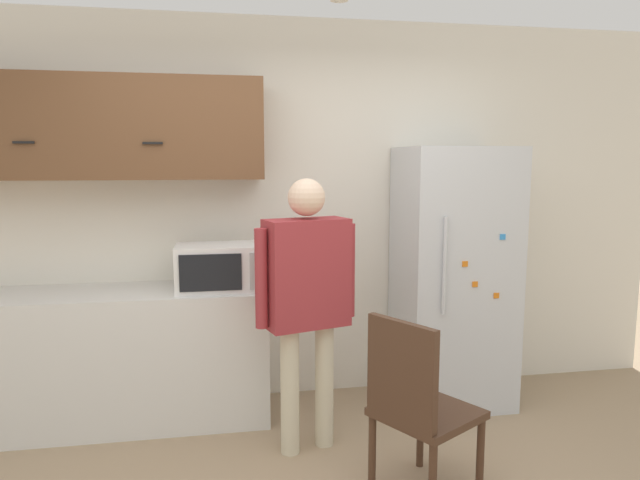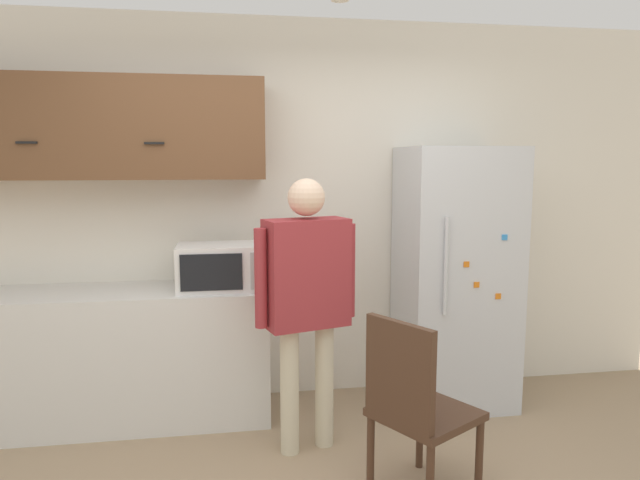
{
  "view_description": "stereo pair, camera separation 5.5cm",
  "coord_description": "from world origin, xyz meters",
  "px_view_note": "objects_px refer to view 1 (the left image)",
  "views": [
    {
      "loc": [
        -0.38,
        -2.24,
        1.71
      ],
      "look_at": [
        0.19,
        0.99,
        1.26
      ],
      "focal_mm": 32.0,
      "sensor_mm": 36.0,
      "label": 1
    },
    {
      "loc": [
        -0.33,
        -2.25,
        1.71
      ],
      "look_at": [
        0.19,
        0.99,
        1.26
      ],
      "focal_mm": 32.0,
      "sensor_mm": 36.0,
      "label": 2
    }
  ],
  "objects_px": {
    "refrigerator": "(453,277)",
    "chair": "(416,402)",
    "microwave": "(219,267)",
    "person": "(307,287)"
  },
  "relations": [
    {
      "from": "person",
      "to": "refrigerator",
      "type": "relative_size",
      "value": 0.89
    },
    {
      "from": "person",
      "to": "chair",
      "type": "relative_size",
      "value": 1.69
    },
    {
      "from": "refrigerator",
      "to": "microwave",
      "type": "bearing_deg",
      "value": -179.26
    },
    {
      "from": "microwave",
      "to": "person",
      "type": "xyz_separation_m",
      "value": [
        0.5,
        -0.51,
        -0.04
      ]
    },
    {
      "from": "refrigerator",
      "to": "chair",
      "type": "bearing_deg",
      "value": -120.32
    },
    {
      "from": "chair",
      "to": "refrigerator",
      "type": "bearing_deg",
      "value": -61.09
    },
    {
      "from": "microwave",
      "to": "chair",
      "type": "distance_m",
      "value": 1.56
    },
    {
      "from": "person",
      "to": "chair",
      "type": "bearing_deg",
      "value": -69.86
    },
    {
      "from": "chair",
      "to": "person",
      "type": "bearing_deg",
      "value": 5.31
    },
    {
      "from": "microwave",
      "to": "refrigerator",
      "type": "height_order",
      "value": "refrigerator"
    }
  ]
}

